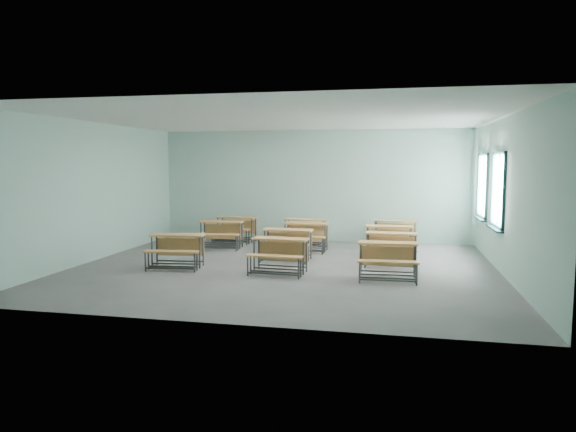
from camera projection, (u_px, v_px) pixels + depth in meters
name	position (u px, v px, depth m)	size (l,w,h in m)	color
room	(288.00, 194.00, 10.99)	(9.04, 8.04, 3.24)	slate
desk_unit_r0c0	(176.00, 246.00, 11.08)	(1.23, 0.90, 0.72)	#BC8144
desk_unit_r0c1	(279.00, 250.00, 10.54)	(1.19, 0.84, 0.72)	#BC8144
desk_unit_r0c2	(388.00, 255.00, 9.98)	(1.17, 0.81, 0.72)	#BC8144
desk_unit_r1c1	(287.00, 240.00, 11.95)	(1.17, 0.80, 0.72)	#BC8144
desk_unit_r1c2	(391.00, 244.00, 11.35)	(1.18, 0.82, 0.72)	#BC8144
desk_unit_r2c0	(221.00, 230.00, 13.61)	(1.20, 0.85, 0.72)	#BC8144
desk_unit_r2c1	(305.00, 232.00, 13.19)	(1.18, 0.81, 0.72)	#BC8144
desk_unit_r2c2	(389.00, 236.00, 12.59)	(1.20, 0.85, 0.72)	#BC8144
desk_unit_r3c0	(235.00, 225.00, 14.74)	(1.22, 0.89, 0.72)	#BC8144
desk_unit_r3c1	(304.00, 228.00, 14.14)	(1.21, 0.87, 0.72)	#BC8144
desk_unit_r3c2	(395.00, 229.00, 13.82)	(1.20, 0.86, 0.72)	#BC8144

